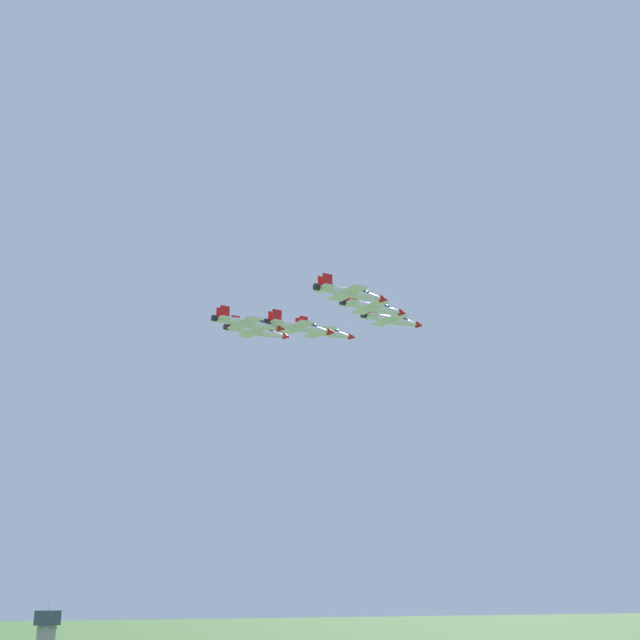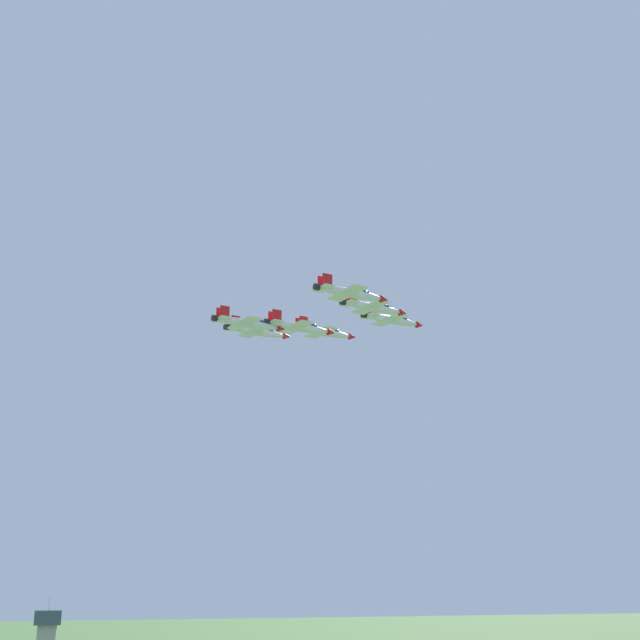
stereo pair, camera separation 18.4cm
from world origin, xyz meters
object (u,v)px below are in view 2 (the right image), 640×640
Objects in this scene: jet_left_wingman at (323,332)px; jet_slot_rear at (299,327)px; jet_right_outer at (351,293)px; jet_trailing at (248,323)px; jet_left_outer at (257,331)px; jet_lead at (392,320)px; jet_right_wingman at (373,307)px.

jet_left_wingman is 16.44m from jet_slot_rear.
jet_right_outer reaches higher than jet_trailing.
jet_slot_rear is at bearing -90.57° from jet_left_outer.
jet_left_wingman reaches higher than jet_trailing.
jet_left_outer is at bearing 58.84° from jet_trailing.
jet_lead is 1.03× the size of jet_right_wingman.
jet_left_outer is (14.50, -7.09, 0.91)m from jet_left_wingman.
jet_right_wingman reaches higher than jet_trailing.
jet_left_wingman is at bearing -40.94° from jet_left_outer.
jet_lead is at bearing 40.45° from jet_right_outer.
jet_right_wingman is 1.00× the size of jet_trailing.
jet_lead is 37.43m from jet_trailing.
jet_left_wingman is 20.92m from jet_right_wingman.
jet_right_outer is (4.16, 33.43, -1.33)m from jet_left_wingman.
jet_lead is 1.00× the size of jet_left_wingman.
jet_right_wingman reaches higher than jet_left_wingman.
jet_right_outer reaches higher than jet_slot_rear.
jet_left_wingman is 27.04m from jet_trailing.
jet_right_wingman is at bearing -40.76° from jet_slot_rear.
jet_left_outer is 1.04× the size of jet_trailing.
jet_left_wingman is 1.02× the size of jet_trailing.
jet_left_wingman is at bearing 68.67° from jet_right_outer.
jet_lead is at bearing 40.46° from jet_right_wingman.
jet_slot_rear reaches higher than jet_trailing.
jet_left_outer is at bearing 111.51° from jet_right_wingman.
jet_left_outer is at bearing 89.61° from jet_slot_rear.
jet_lead is at bearing -40.78° from jet_left_wingman.
jet_slot_rear is 12.34m from jet_trailing.
jet_right_outer is (9.33, 13.17, -1.77)m from jet_right_wingman.
jet_trailing is at bearing -157.39° from jet_left_wingman.
jet_trailing is at bearing 120.55° from jet_right_outer.
jet_right_outer is 20.99m from jet_slot_rear.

